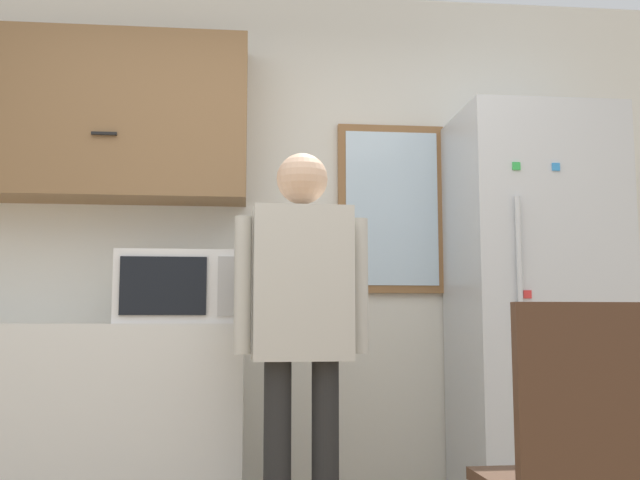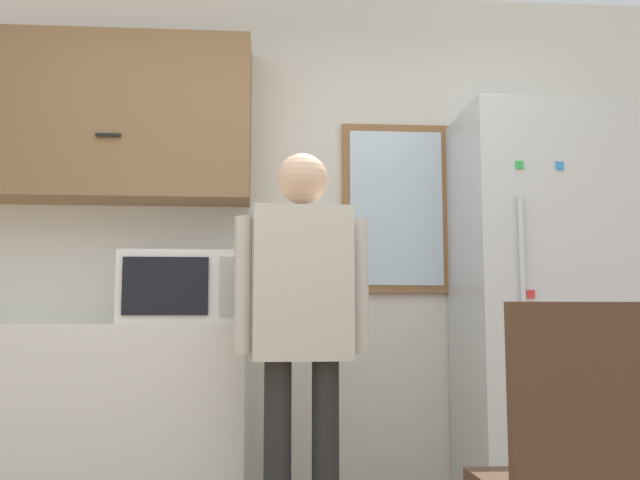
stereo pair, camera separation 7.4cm
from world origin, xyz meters
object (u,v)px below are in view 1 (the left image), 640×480
object	(u,v)px
person	(302,307)
refrigerator	(535,308)
microwave	(179,288)
chair	(567,457)

from	to	relation	value
person	refrigerator	size ratio (longest dim) A/B	0.82
microwave	chair	size ratio (longest dim) A/B	0.55
refrigerator	chair	size ratio (longest dim) A/B	2.02
person	chair	world-z (taller)	person
refrigerator	chair	distance (m)	1.50
refrigerator	microwave	bearing A→B (deg)	-176.85
microwave	refrigerator	distance (m)	1.73
microwave	refrigerator	xyz separation A→B (m)	(1.73, 0.10, -0.09)
microwave	refrigerator	world-z (taller)	refrigerator
microwave	chair	distance (m)	1.86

